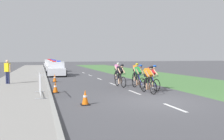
% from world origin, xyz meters
% --- Properties ---
extents(ground_plane, '(160.00, 160.00, 0.00)m').
position_xyz_m(ground_plane, '(0.00, 0.00, 0.00)').
color(ground_plane, '#4C4C51').
extents(sidewalk_slab, '(3.96, 60.00, 0.12)m').
position_xyz_m(sidewalk_slab, '(-6.51, 14.00, 0.06)').
color(sidewalk_slab, gray).
rests_on(sidewalk_slab, ground).
extents(kerb_edge, '(0.16, 60.00, 0.13)m').
position_xyz_m(kerb_edge, '(-4.61, 14.00, 0.07)').
color(kerb_edge, '#9E9E99').
rests_on(kerb_edge, ground).
extents(grass_verge, '(7.00, 60.00, 0.01)m').
position_xyz_m(grass_verge, '(6.27, 14.00, 0.00)').
color(grass_verge, '#4C7F42').
rests_on(grass_verge, ground).
extents(lane_markings_centre, '(0.14, 21.60, 0.01)m').
position_xyz_m(lane_markings_centre, '(0.00, 8.60, 0.00)').
color(lane_markings_centre, white).
rests_on(lane_markings_centre, ground).
extents(cyclist_lead, '(0.44, 1.72, 1.56)m').
position_xyz_m(cyclist_lead, '(0.63, 2.12, 0.79)').
color(cyclist_lead, black).
rests_on(cyclist_lead, ground).
extents(cyclist_second, '(0.45, 1.72, 1.56)m').
position_xyz_m(cyclist_second, '(1.31, 3.03, 0.79)').
color(cyclist_second, black).
rests_on(cyclist_second, ground).
extents(cyclist_third, '(0.44, 1.72, 1.56)m').
position_xyz_m(cyclist_third, '(0.88, 4.02, 0.79)').
color(cyclist_third, black).
rests_on(cyclist_third, ground).
extents(cyclist_fourth, '(0.45, 1.72, 1.56)m').
position_xyz_m(cyclist_fourth, '(0.02, 5.03, 0.79)').
color(cyclist_fourth, black).
rests_on(cyclist_fourth, ground).
extents(cyclist_fifth, '(0.45, 1.72, 1.56)m').
position_xyz_m(cyclist_fifth, '(1.81, 6.56, 0.79)').
color(cyclist_fifth, black).
rests_on(cyclist_fifth, ground).
extents(cyclist_sixth, '(0.43, 1.72, 1.56)m').
position_xyz_m(cyclist_sixth, '(0.96, 8.39, 0.79)').
color(cyclist_sixth, black).
rests_on(cyclist_sixth, ground).
extents(police_car_nearest, '(2.16, 4.48, 1.59)m').
position_xyz_m(police_car_nearest, '(-3.48, 15.28, 0.68)').
color(police_car_nearest, silver).
rests_on(police_car_nearest, ground).
extents(police_car_second, '(2.20, 4.50, 1.59)m').
position_xyz_m(police_car_second, '(-3.48, 21.89, 0.68)').
color(police_car_second, white).
rests_on(police_car_second, ground).
extents(police_car_third, '(2.25, 4.52, 1.59)m').
position_xyz_m(police_car_third, '(-3.48, 27.71, 0.68)').
color(police_car_third, white).
rests_on(police_car_third, ground).
extents(police_car_furthest, '(2.31, 4.55, 1.59)m').
position_xyz_m(police_car_furthest, '(-3.48, 34.12, 0.68)').
color(police_car_furthest, white).
rests_on(police_car_furthest, ground).
extents(crowd_barrier_front, '(0.58, 2.32, 1.07)m').
position_xyz_m(crowd_barrier_front, '(-5.09, 2.55, 0.65)').
color(crowd_barrier_front, '#B7BABF').
rests_on(crowd_barrier_front, sidewalk_slab).
extents(traffic_cone_near, '(0.36, 0.36, 0.64)m').
position_xyz_m(traffic_cone_near, '(-4.01, 9.29, 0.31)').
color(traffic_cone_near, black).
rests_on(traffic_cone_near, ground).
extents(traffic_cone_mid, '(0.36, 0.36, 0.64)m').
position_xyz_m(traffic_cone_mid, '(-4.29, 3.76, 0.31)').
color(traffic_cone_mid, black).
rests_on(traffic_cone_mid, ground).
extents(traffic_cone_far, '(0.36, 0.36, 0.64)m').
position_xyz_m(traffic_cone_far, '(-3.29, 0.17, 0.31)').
color(traffic_cone_far, black).
rests_on(traffic_cone_far, ground).
extents(spectator_closest, '(0.47, 0.39, 1.68)m').
position_xyz_m(spectator_closest, '(-7.28, 8.08, 1.08)').
color(spectator_closest, '#23284C').
rests_on(spectator_closest, sidewalk_slab).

